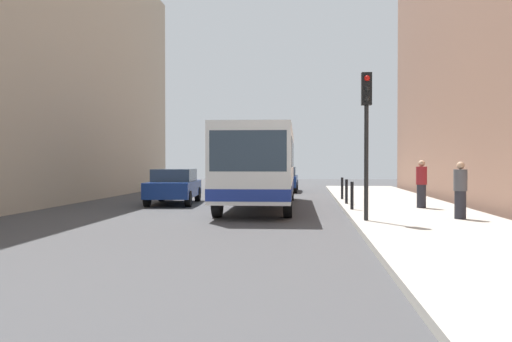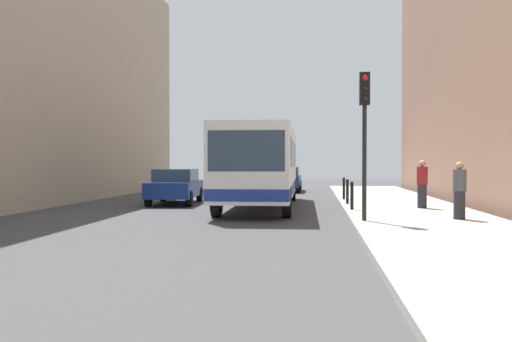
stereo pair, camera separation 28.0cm
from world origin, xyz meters
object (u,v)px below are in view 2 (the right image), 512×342
at_px(bus, 261,163).
at_px(traffic_light, 365,117).
at_px(bollard_near, 352,196).
at_px(bollard_mid, 347,192).
at_px(car_beside_bus, 176,185).
at_px(bollard_far, 344,188).
at_px(pedestrian_near_signal, 459,191).
at_px(car_behind_bus, 285,179).
at_px(pedestrian_mid_sidewalk, 422,184).

xyz_separation_m(bus, traffic_light, (3.45, -6.02, 1.28)).
xyz_separation_m(bollard_near, bollard_mid, (0.00, 2.63, 0.00)).
xyz_separation_m(traffic_light, bollard_near, (-0.10, 3.58, -2.38)).
height_order(car_beside_bus, bollard_mid, car_beside_bus).
xyz_separation_m(car_beside_bus, bollard_far, (7.16, 1.41, -0.16)).
bearing_deg(car_beside_bus, traffic_light, 130.15).
bearing_deg(pedestrian_near_signal, bus, -21.53).
xyz_separation_m(bus, car_beside_bus, (-3.81, 1.41, -0.94)).
bearing_deg(bus, car_beside_bus, -21.32).
xyz_separation_m(bollard_mid, pedestrian_near_signal, (2.82, -5.53, 0.34)).
height_order(car_beside_bus, bollard_near, car_beside_bus).
bearing_deg(pedestrian_near_signal, bollard_near, -26.43).
relative_size(bus, traffic_light, 2.70).
height_order(bus, bollard_near, bus).
height_order(bus, bollard_far, bus).
bearing_deg(traffic_light, bollard_far, 90.65).
xyz_separation_m(bus, car_behind_bus, (0.32, 11.61, -0.94)).
height_order(pedestrian_near_signal, pedestrian_mid_sidewalk, pedestrian_mid_sidewalk).
distance_m(car_behind_bus, bollard_mid, 11.81).
xyz_separation_m(traffic_light, pedestrian_mid_sidewalk, (2.41, 4.46, -2.01)).
bearing_deg(bollard_near, traffic_light, -88.40).
height_order(bollard_mid, bollard_far, same).
bearing_deg(bus, bollard_near, 142.92).
bearing_deg(pedestrian_near_signal, traffic_light, 33.29).
relative_size(car_behind_bus, bollard_near, 4.64).
distance_m(bus, traffic_light, 7.05).
relative_size(bus, car_behind_bus, 2.51).
xyz_separation_m(bus, pedestrian_near_signal, (6.17, -5.34, -0.76)).
relative_size(bollard_near, bollard_mid, 1.00).
bearing_deg(pedestrian_mid_sidewalk, bollard_near, 33.98).
distance_m(bus, car_beside_bus, 4.17).
relative_size(bollard_far, pedestrian_near_signal, 0.58).
bearing_deg(bollard_mid, pedestrian_near_signal, -62.98).
bearing_deg(traffic_light, bus, 119.82).
bearing_deg(bus, bollard_far, -140.85).
bearing_deg(pedestrian_mid_sidewalk, pedestrian_near_signal, 109.27).
height_order(bollard_far, pedestrian_mid_sidewalk, pedestrian_mid_sidewalk).
height_order(car_behind_bus, bollard_near, car_behind_bus).
xyz_separation_m(bollard_far, pedestrian_near_signal, (2.82, -8.16, 0.34)).
xyz_separation_m(bus, bollard_far, (3.35, 2.82, -1.10)).
distance_m(bus, bollard_near, 4.29).
distance_m(car_beside_bus, bollard_near, 8.13).
bearing_deg(traffic_light, pedestrian_mid_sidewalk, 61.67).
bearing_deg(bollard_mid, traffic_light, -89.08).
bearing_deg(pedestrian_near_signal, bollard_mid, -43.62).
distance_m(bollard_near, bollard_far, 5.26).
bearing_deg(bollard_far, car_beside_bus, -168.84).
distance_m(bollard_mid, bollard_far, 2.63).
distance_m(bollard_near, pedestrian_near_signal, 4.06).
relative_size(car_behind_bus, bollard_mid, 4.64).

